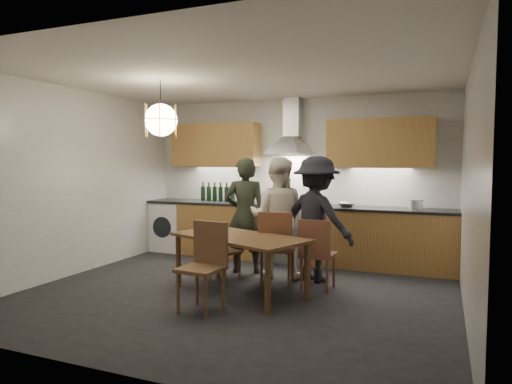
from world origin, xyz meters
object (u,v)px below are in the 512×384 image
at_px(dining_table, 239,243).
at_px(person_mid, 278,217).
at_px(chair_back_left, 220,247).
at_px(mixing_bowl, 347,205).
at_px(wine_bottles, 218,192).
at_px(person_right, 316,219).
at_px(person_left, 245,215).
at_px(chair_front, 205,260).
at_px(stock_pot, 416,205).

bearing_deg(dining_table, person_mid, 101.66).
height_order(chair_back_left, mixing_bowl, mixing_bowl).
xyz_separation_m(dining_table, person_mid, (0.15, 0.94, 0.21)).
xyz_separation_m(person_mid, wine_bottles, (-1.48, 1.08, 0.24)).
bearing_deg(chair_back_left, person_right, -133.40).
xyz_separation_m(person_right, wine_bottles, (-2.03, 1.10, 0.23)).
bearing_deg(chair_back_left, mixing_bowl, -109.92).
relative_size(dining_table, chair_back_left, 2.32).
bearing_deg(wine_bottles, person_left, -47.17).
height_order(chair_back_left, person_mid, person_mid).
xyz_separation_m(person_right, mixing_bowl, (0.20, 0.99, 0.11)).
distance_m(dining_table, chair_front, 0.69).
bearing_deg(dining_table, person_right, 73.33).
xyz_separation_m(chair_front, mixing_bowl, (0.99, 2.59, 0.39)).
distance_m(mixing_bowl, stock_pot, 0.99).
relative_size(chair_back_left, person_left, 0.48).
bearing_deg(chair_front, mixing_bowl, 73.98).
bearing_deg(mixing_bowl, chair_front, -111.02).
height_order(stock_pot, wine_bottles, wine_bottles).
bearing_deg(chair_front, stock_pot, 57.57).
bearing_deg(dining_table, person_left, 130.42).
height_order(chair_back_left, stock_pot, stock_pot).
distance_m(person_left, mixing_bowl, 1.57).
relative_size(chair_front, person_mid, 0.57).
distance_m(dining_table, person_left, 1.04).
distance_m(person_mid, stock_pot, 2.00).
height_order(dining_table, wine_bottles, wine_bottles).
relative_size(chair_front, stock_pot, 4.98).
bearing_deg(chair_back_left, person_left, -79.29).
bearing_deg(person_right, person_mid, 18.87).
relative_size(person_right, stock_pot, 8.75).
xyz_separation_m(dining_table, chair_back_left, (-0.46, 0.39, -0.16)).
height_order(person_mid, person_right, person_right).
relative_size(person_mid, mixing_bowl, 5.99).
relative_size(person_mid, wine_bottles, 2.54).
bearing_deg(person_mid, stock_pot, -158.55).
relative_size(chair_front, person_right, 0.57).
bearing_deg(person_mid, dining_table, 73.57).
relative_size(person_left, person_mid, 1.00).
height_order(chair_front, person_left, person_left).
xyz_separation_m(dining_table, stock_pot, (1.89, 1.91, 0.35)).
distance_m(chair_back_left, person_right, 1.33).
height_order(chair_front, person_right, person_right).
relative_size(chair_back_left, stock_pot, 4.19).
bearing_deg(person_left, mixing_bowl, -162.28).
bearing_deg(stock_pot, chair_back_left, -147.20).
relative_size(stock_pot, wine_bottles, 0.29).
bearing_deg(person_mid, person_right, 170.27).
bearing_deg(mixing_bowl, person_left, -142.93).
height_order(person_left, wine_bottles, person_left).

